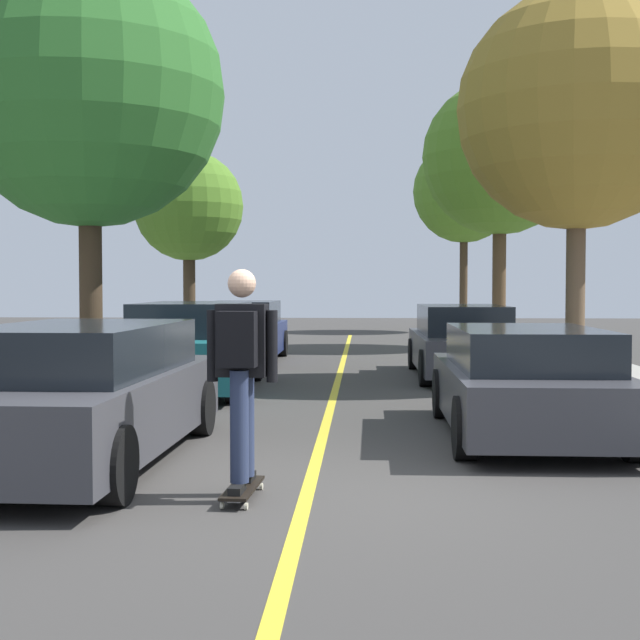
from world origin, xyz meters
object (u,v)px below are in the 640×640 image
(street_tree_right_far, at_px, (464,192))
(skateboarder, at_px, (241,363))
(parked_car_left_near, at_px, (194,347))
(street_tree_left_nearest, at_px, (89,92))
(street_tree_right_near, at_px, (500,158))
(parked_car_right_nearest, at_px, (526,382))
(parked_car_right_near, at_px, (462,342))
(parked_car_left_far, at_px, (242,332))
(street_tree_left_near, at_px, (189,207))
(street_tree_right_nearest, at_px, (577,110))
(parked_car_left_nearest, at_px, (79,393))
(skateboard, at_px, (243,488))

(street_tree_right_far, distance_m, skateboarder, 26.67)
(parked_car_left_near, relative_size, street_tree_left_nearest, 0.64)
(street_tree_right_near, bearing_deg, parked_car_right_nearest, -97.42)
(parked_car_right_near, height_order, street_tree_right_near, street_tree_right_near)
(street_tree_left_nearest, xyz_separation_m, skateboarder, (3.66, -7.76, -3.88))
(parked_car_left_far, height_order, street_tree_left_nearest, street_tree_left_nearest)
(street_tree_left_near, height_order, street_tree_right_nearest, street_tree_right_nearest)
(street_tree_right_nearest, distance_m, street_tree_right_far, 17.34)
(street_tree_right_far, xyz_separation_m, skateboarder, (-4.69, -25.94, -4.07))
(street_tree_right_near, bearing_deg, parked_car_left_nearest, -112.25)
(street_tree_left_nearest, distance_m, street_tree_right_nearest, 8.39)
(street_tree_left_nearest, bearing_deg, skateboard, -64.65)
(parked_car_left_nearest, distance_m, street_tree_left_near, 15.24)
(street_tree_right_far, height_order, skateboard, street_tree_right_far)
(parked_car_left_far, relative_size, skateboarder, 2.45)
(parked_car_right_nearest, height_order, parked_car_right_near, parked_car_right_near)
(street_tree_right_far, bearing_deg, parked_car_right_near, -96.50)
(street_tree_right_nearest, bearing_deg, parked_car_left_far, 145.61)
(parked_car_left_far, distance_m, street_tree_left_nearest, 7.08)
(street_tree_left_nearest, relative_size, street_tree_right_near, 0.99)
(skateboard, bearing_deg, street_tree_left_nearest, 115.35)
(skateboarder, bearing_deg, parked_car_left_far, 97.90)
(street_tree_right_nearest, bearing_deg, parked_car_right_near, 148.75)
(skateboarder, bearing_deg, street_tree_right_nearest, 61.41)
(parked_car_right_nearest, bearing_deg, street_tree_left_nearest, 144.54)
(parked_car_left_far, height_order, skateboarder, skateboarder)
(skateboard, bearing_deg, street_tree_right_nearest, 61.33)
(parked_car_left_far, distance_m, street_tree_right_far, 15.12)
(skateboarder, bearing_deg, street_tree_left_nearest, 115.24)
(street_tree_left_nearest, relative_size, skateboard, 8.42)
(street_tree_right_nearest, relative_size, street_tree_right_near, 0.94)
(street_tree_left_nearest, height_order, street_tree_right_near, street_tree_right_near)
(parked_car_right_near, xyz_separation_m, street_tree_right_nearest, (1.85, -1.12, 4.11))
(parked_car_right_near, xyz_separation_m, street_tree_right_far, (1.85, 16.21, 4.51))
(parked_car_left_far, relative_size, parked_car_right_nearest, 1.03)
(parked_car_right_nearest, distance_m, street_tree_right_far, 23.33)
(parked_car_left_near, distance_m, street_tree_left_nearest, 4.68)
(parked_car_left_near, bearing_deg, parked_car_left_nearest, -90.00)
(street_tree_right_nearest, relative_size, skateboard, 7.92)
(parked_car_right_nearest, bearing_deg, street_tree_right_far, 85.37)
(street_tree_right_near, bearing_deg, parked_car_right_near, -103.66)
(street_tree_left_near, bearing_deg, parked_car_left_far, -59.93)
(street_tree_left_near, bearing_deg, parked_car_right_near, -45.08)
(street_tree_left_nearest, distance_m, street_tree_left_near, 8.56)
(parked_car_left_nearest, height_order, skateboard, parked_car_left_nearest)
(parked_car_left_near, relative_size, street_tree_left_near, 0.88)
(street_tree_right_nearest, bearing_deg, street_tree_left_nearest, -174.23)
(parked_car_left_near, xyz_separation_m, skateboard, (1.81, -7.32, -0.63))
(parked_car_left_far, distance_m, street_tree_right_nearest, 8.88)
(parked_car_left_near, height_order, skateboarder, skateboarder)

